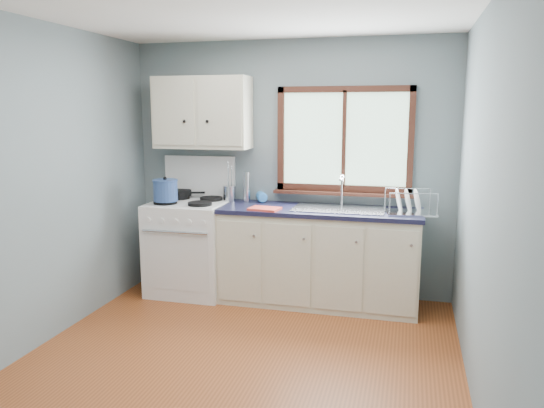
% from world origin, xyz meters
% --- Properties ---
extents(floor, '(3.20, 3.60, 0.02)m').
position_xyz_m(floor, '(0.00, 0.00, -0.01)').
color(floor, brown).
rests_on(floor, ground).
extents(ceiling, '(3.20, 3.60, 0.02)m').
position_xyz_m(ceiling, '(0.00, 0.00, 2.51)').
color(ceiling, white).
rests_on(ceiling, wall_back).
extents(wall_back, '(3.20, 0.02, 2.50)m').
position_xyz_m(wall_back, '(0.00, 1.81, 1.25)').
color(wall_back, slate).
rests_on(wall_back, ground).
extents(wall_front, '(3.20, 0.02, 2.50)m').
position_xyz_m(wall_front, '(0.00, -1.81, 1.25)').
color(wall_front, slate).
rests_on(wall_front, ground).
extents(wall_left, '(0.02, 3.60, 2.50)m').
position_xyz_m(wall_left, '(-1.61, 0.00, 1.25)').
color(wall_left, slate).
rests_on(wall_left, ground).
extents(wall_right, '(0.02, 3.60, 2.50)m').
position_xyz_m(wall_right, '(1.61, 0.00, 1.25)').
color(wall_right, slate).
rests_on(wall_right, ground).
extents(gas_range, '(0.76, 0.69, 1.36)m').
position_xyz_m(gas_range, '(-0.95, 1.47, 0.49)').
color(gas_range, white).
rests_on(gas_range, floor).
extents(base_cabinets, '(1.85, 0.60, 0.88)m').
position_xyz_m(base_cabinets, '(0.36, 1.49, 0.41)').
color(base_cabinets, beige).
rests_on(base_cabinets, floor).
extents(countertop, '(1.89, 0.64, 0.04)m').
position_xyz_m(countertop, '(0.36, 1.49, 0.90)').
color(countertop, black).
rests_on(countertop, base_cabinets).
extents(sink, '(0.84, 0.46, 0.44)m').
position_xyz_m(sink, '(0.54, 1.49, 0.86)').
color(sink, silver).
rests_on(sink, countertop).
extents(window, '(1.36, 0.10, 1.03)m').
position_xyz_m(window, '(0.54, 1.77, 1.48)').
color(window, '#9EC6A8').
rests_on(window, wall_back).
extents(upper_cabinets, '(0.95, 0.35, 0.70)m').
position_xyz_m(upper_cabinets, '(-0.85, 1.63, 1.80)').
color(upper_cabinets, beige).
rests_on(upper_cabinets, wall_back).
extents(skillet, '(0.44, 0.36, 0.06)m').
position_xyz_m(skillet, '(-1.14, 1.63, 0.99)').
color(skillet, black).
rests_on(skillet, gas_range).
extents(stockpot, '(0.32, 0.32, 0.24)m').
position_xyz_m(stockpot, '(-1.12, 1.30, 1.07)').
color(stockpot, navy).
rests_on(stockpot, gas_range).
extents(utensil_crock, '(0.15, 0.15, 0.40)m').
position_xyz_m(utensil_crock, '(-0.59, 1.65, 1.00)').
color(utensil_crock, silver).
rests_on(utensil_crock, countertop).
extents(thermos, '(0.08, 0.08, 0.30)m').
position_xyz_m(thermos, '(-0.42, 1.68, 1.07)').
color(thermos, silver).
rests_on(thermos, countertop).
extents(soap_bottle, '(0.13, 0.13, 0.26)m').
position_xyz_m(soap_bottle, '(-0.24, 1.64, 1.05)').
color(soap_bottle, '#3181D3').
rests_on(soap_bottle, countertop).
extents(dish_towel, '(0.30, 0.23, 0.02)m').
position_xyz_m(dish_towel, '(-0.12, 1.30, 0.93)').
color(dish_towel, '#EC4636').
rests_on(dish_towel, countertop).
extents(dish_rack, '(0.47, 0.39, 0.22)m').
position_xyz_m(dish_rack, '(1.16, 1.45, 0.98)').
color(dish_rack, silver).
rests_on(dish_rack, countertop).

